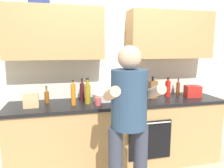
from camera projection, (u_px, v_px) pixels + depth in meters
ground_plane at (119, 164)px, 3.01m from camera, size 12.00×12.00×0.00m
back_wall_unit at (114, 55)px, 3.02m from camera, size 4.00×0.38×2.50m
counter at (119, 133)px, 2.93m from camera, size 2.84×0.67×0.90m
person_standing at (129, 116)px, 2.05m from camera, size 0.49×0.45×1.62m
bottle_juice at (73, 94)px, 2.64m from camera, size 0.06×0.06×0.31m
bottle_wine at (82, 92)px, 2.86m from camera, size 0.06×0.06×0.30m
bottle_hotsauce at (168, 88)px, 3.11m from camera, size 0.08×0.08×0.28m
bottle_syrup at (47, 97)px, 2.76m from camera, size 0.06×0.06×0.22m
bottle_oil at (88, 93)px, 2.71m from camera, size 0.07×0.07×0.33m
bottle_vinegar at (178, 88)px, 3.27m from camera, size 0.05×0.05×0.24m
cup_ceramic at (98, 102)px, 2.64m from camera, size 0.08×0.08×0.09m
cup_coffee at (125, 97)px, 2.90m from camera, size 0.08×0.08×0.09m
mixing_bowl at (104, 97)px, 2.90m from camera, size 0.30×0.30×0.09m
knife_block at (152, 89)px, 3.04m from camera, size 0.10×0.14×0.30m
grocery_bag_bread at (31, 101)px, 2.56m from camera, size 0.18×0.16×0.15m
grocery_bag_crisps at (193, 91)px, 3.09m from camera, size 0.23×0.18×0.16m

